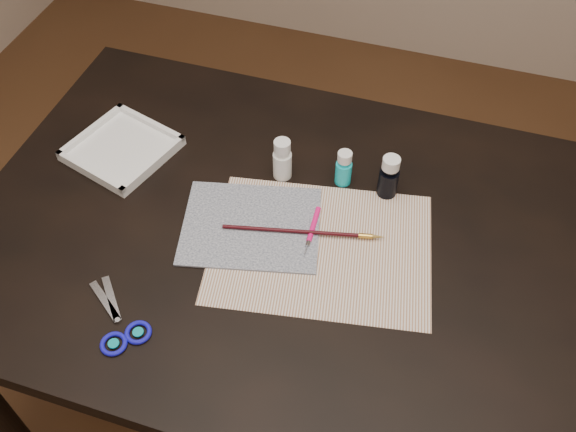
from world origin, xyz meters
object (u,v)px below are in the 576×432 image
(scissors, at_px, (111,315))
(palette_tray, at_px, (122,148))
(canvas, at_px, (251,226))
(paint_bottle_cyan, at_px, (344,168))
(paint_bottle_navy, at_px, (389,176))
(paint_bottle_white, at_px, (282,159))
(paper, at_px, (321,248))

(scissors, distance_m, palette_tray, 0.43)
(canvas, xyz_separation_m, palette_tray, (-0.35, 0.12, 0.01))
(paint_bottle_cyan, xyz_separation_m, scissors, (-0.31, -0.45, -0.04))
(paint_bottle_cyan, relative_size, paint_bottle_navy, 0.84)
(paint_bottle_white, relative_size, paint_bottle_cyan, 1.16)
(paper, bearing_deg, canvas, 176.69)
(canvas, relative_size, scissors, 1.47)
(paint_bottle_navy, relative_size, palette_tray, 0.50)
(paper, distance_m, paint_bottle_white, 0.22)
(paper, relative_size, scissors, 2.29)
(paint_bottle_white, bearing_deg, palette_tray, -173.50)
(paint_bottle_white, relative_size, palette_tray, 0.49)
(paper, xyz_separation_m, paint_bottle_cyan, (-0.00, 0.19, 0.04))
(paint_bottle_navy, bearing_deg, canvas, -144.20)
(canvas, bearing_deg, paint_bottle_navy, 35.80)
(paint_bottle_navy, bearing_deg, paint_bottle_cyan, 177.57)
(palette_tray, bearing_deg, paper, -14.05)
(paint_bottle_white, distance_m, scissors, 0.47)
(canvas, height_order, paint_bottle_white, paint_bottle_white)
(paper, height_order, paint_bottle_white, paint_bottle_white)
(canvas, xyz_separation_m, paint_bottle_white, (0.02, 0.16, 0.05))
(scissors, bearing_deg, paint_bottle_cyan, -89.47)
(scissors, bearing_deg, paper, -104.88)
(paint_bottle_white, bearing_deg, paper, -51.06)
(paper, relative_size, paint_bottle_navy, 4.25)
(paint_bottle_cyan, distance_m, palette_tray, 0.50)
(canvas, height_order, paint_bottle_navy, paint_bottle_navy)
(paint_bottle_white, height_order, palette_tray, paint_bottle_white)
(canvas, relative_size, palette_tray, 1.37)
(paint_bottle_white, xyz_separation_m, paint_bottle_navy, (0.23, 0.02, 0.00))
(canvas, relative_size, paint_bottle_navy, 2.72)
(paint_bottle_cyan, height_order, scissors, paint_bottle_cyan)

